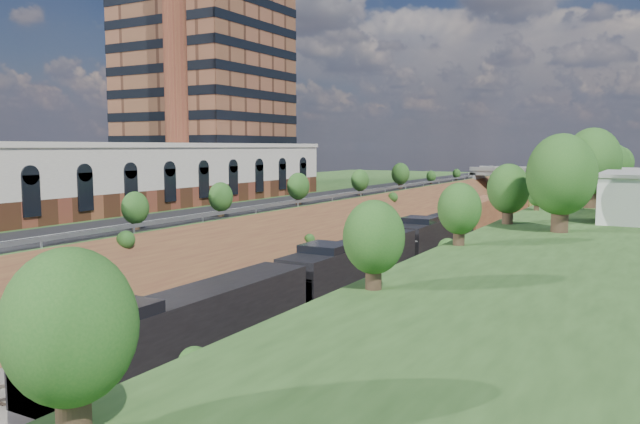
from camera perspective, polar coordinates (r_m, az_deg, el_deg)
platform_left at (r=91.39m, az=-9.69°, el=0.21°), size 44.00×180.00×5.00m
embankment_left at (r=79.85m, az=2.75°, el=-2.35°), size 10.00×180.00×10.00m
embankment_right at (r=72.91m, az=18.46°, el=-3.46°), size 10.00×180.00×10.00m
rail_left_track at (r=76.52m, az=8.40°, el=-2.71°), size 1.58×180.00×0.18m
rail_right_track at (r=74.86m, az=12.12°, el=-2.97°), size 1.58×180.00×0.18m
road at (r=81.37m, az=-0.07°, el=1.39°), size 8.00×180.00×0.10m
guardrail at (r=79.24m, az=2.44°, el=1.62°), size 0.10×171.00×0.70m
commercial_building at (r=71.43m, az=-17.75°, el=3.24°), size 14.30×62.30×7.00m
highrise_tower at (r=109.28m, az=-10.57°, el=17.13°), size 22.00×22.00×53.90m
smokestack at (r=90.83m, az=-13.11°, el=14.34°), size 3.20×3.20×40.00m
overpass at (r=135.12m, az=18.86°, el=2.85°), size 24.50×8.30×7.40m
tree_right_large at (r=51.32m, az=21.21°, el=3.13°), size 5.25×5.25×7.61m
tree_left_crest at (r=47.50m, az=-20.14°, el=0.13°), size 2.45×2.45×3.55m
freight_train at (r=91.86m, az=15.47°, el=0.19°), size 3.13×142.70×4.66m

